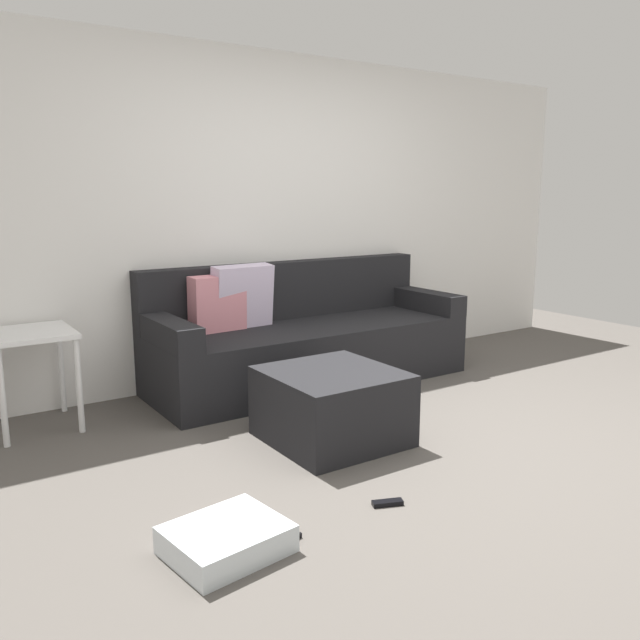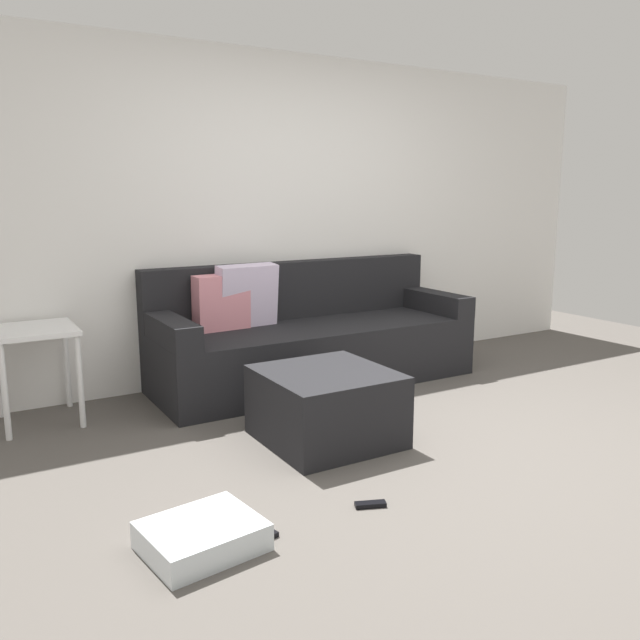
{
  "view_description": "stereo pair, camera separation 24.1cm",
  "coord_description": "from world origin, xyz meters",
  "px_view_note": "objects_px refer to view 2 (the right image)",
  "views": [
    {
      "loc": [
        -2.61,
        -2.34,
        1.43
      ],
      "look_at": [
        -0.27,
        1.15,
        0.61
      ],
      "focal_mm": 36.27,
      "sensor_mm": 36.0,
      "label": 1
    },
    {
      "loc": [
        -2.41,
        -2.47,
        1.43
      ],
      "look_at": [
        -0.27,
        1.15,
        0.61
      ],
      "focal_mm": 36.27,
      "sensor_mm": 36.0,
      "label": 2
    }
  ],
  "objects_px": {
    "storage_bin": "(202,536)",
    "ottoman": "(326,406)",
    "remote_by_storage_bin": "(260,539)",
    "couch_sectional": "(309,340)",
    "side_table": "(35,344)",
    "remote_near_ottoman": "(370,504)"
  },
  "relations": [
    {
      "from": "remote_near_ottoman",
      "to": "remote_by_storage_bin",
      "type": "distance_m",
      "value": 0.58
    },
    {
      "from": "ottoman",
      "to": "storage_bin",
      "type": "xyz_separation_m",
      "value": [
        -1.05,
        -0.77,
        -0.15
      ]
    },
    {
      "from": "ottoman",
      "to": "remote_by_storage_bin",
      "type": "distance_m",
      "value": 1.19
    },
    {
      "from": "ottoman",
      "to": "side_table",
      "type": "height_order",
      "value": "side_table"
    },
    {
      "from": "ottoman",
      "to": "remote_near_ottoman",
      "type": "height_order",
      "value": "ottoman"
    },
    {
      "from": "ottoman",
      "to": "remote_by_storage_bin",
      "type": "relative_size",
      "value": 4.45
    },
    {
      "from": "couch_sectional",
      "to": "remote_near_ottoman",
      "type": "relative_size",
      "value": 16.87
    },
    {
      "from": "side_table",
      "to": "remote_near_ottoman",
      "type": "bearing_deg",
      "value": -60.07
    },
    {
      "from": "storage_bin",
      "to": "remote_by_storage_bin",
      "type": "xyz_separation_m",
      "value": [
        0.23,
        -0.07,
        -0.05
      ]
    },
    {
      "from": "ottoman",
      "to": "remote_by_storage_bin",
      "type": "xyz_separation_m",
      "value": [
        -0.82,
        -0.83,
        -0.2
      ]
    },
    {
      "from": "storage_bin",
      "to": "remote_by_storage_bin",
      "type": "relative_size",
      "value": 2.73
    },
    {
      "from": "side_table",
      "to": "storage_bin",
      "type": "bearing_deg",
      "value": -79.82
    },
    {
      "from": "ottoman",
      "to": "side_table",
      "type": "distance_m",
      "value": 1.86
    },
    {
      "from": "remote_by_storage_bin",
      "to": "couch_sectional",
      "type": "bearing_deg",
      "value": 41.66
    },
    {
      "from": "side_table",
      "to": "remote_by_storage_bin",
      "type": "height_order",
      "value": "side_table"
    },
    {
      "from": "couch_sectional",
      "to": "remote_by_storage_bin",
      "type": "relative_size",
      "value": 14.77
    },
    {
      "from": "storage_bin",
      "to": "ottoman",
      "type": "bearing_deg",
      "value": 36.01
    },
    {
      "from": "ottoman",
      "to": "storage_bin",
      "type": "relative_size",
      "value": 1.63
    },
    {
      "from": "remote_near_ottoman",
      "to": "remote_by_storage_bin",
      "type": "height_order",
      "value": "same"
    },
    {
      "from": "couch_sectional",
      "to": "remote_near_ottoman",
      "type": "bearing_deg",
      "value": -111.71
    },
    {
      "from": "ottoman",
      "to": "storage_bin",
      "type": "distance_m",
      "value": 1.31
    },
    {
      "from": "couch_sectional",
      "to": "ottoman",
      "type": "relative_size",
      "value": 3.32
    }
  ]
}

